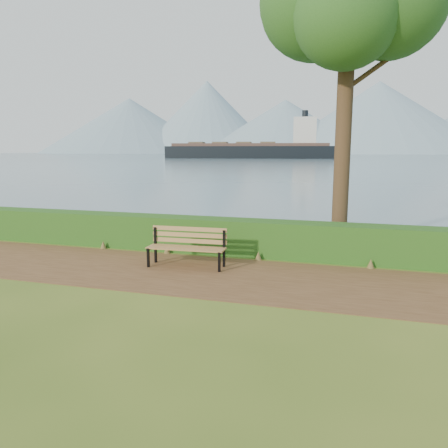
% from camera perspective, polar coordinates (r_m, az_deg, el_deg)
% --- Properties ---
extents(ground, '(140.00, 140.00, 0.00)m').
position_cam_1_polar(ground, '(10.52, -6.54, -6.73)').
color(ground, '#435D1A').
rests_on(ground, ground).
extents(path, '(40.00, 3.40, 0.01)m').
position_cam_1_polar(path, '(10.79, -5.90, -6.29)').
color(path, '#54351C').
rests_on(path, ground).
extents(hedge, '(32.00, 0.85, 1.00)m').
position_cam_1_polar(hedge, '(12.77, -1.97, -1.46)').
color(hedge, '#1E4F16').
rests_on(hedge, ground).
extents(water, '(700.00, 510.00, 0.00)m').
position_cam_1_polar(water, '(269.31, 16.13, 8.61)').
color(water, '#425D6A').
rests_on(water, ground).
extents(mountains, '(585.00, 190.00, 70.00)m').
position_cam_1_polar(mountains, '(416.26, 15.33, 12.68)').
color(mountains, gray).
rests_on(mountains, ground).
extents(bench, '(2.03, 0.70, 1.00)m').
position_cam_1_polar(bench, '(11.20, -4.82, -2.66)').
color(bench, black).
rests_on(bench, ground).
extents(cargo_ship, '(62.55, 18.73, 18.76)m').
position_cam_1_polar(cargo_ship, '(162.92, 4.14, 9.53)').
color(cargo_ship, black).
rests_on(cargo_ship, ground).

